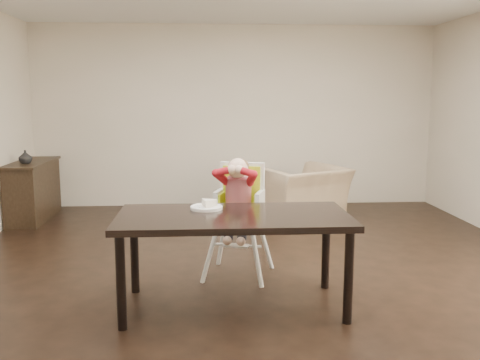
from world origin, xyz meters
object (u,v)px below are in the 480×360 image
object	(u,v)px
dining_table	(234,224)
high_chair	(239,193)
armchair	(301,184)
sideboard	(33,191)

from	to	relation	value
dining_table	high_chair	bearing A→B (deg)	83.20
high_chair	dining_table	bearing A→B (deg)	-80.17
dining_table	armchair	world-z (taller)	armchair
high_chair	armchair	bearing A→B (deg)	82.82
sideboard	dining_table	bearing A→B (deg)	-51.59
dining_table	armchair	xyz separation A→B (m)	(1.08, 3.00, -0.20)
dining_table	sideboard	distance (m)	4.08
high_chair	sideboard	world-z (taller)	high_chair
high_chair	armchair	xyz separation A→B (m)	(0.98, 2.23, -0.30)
high_chair	armchair	size ratio (longest dim) A/B	1.01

